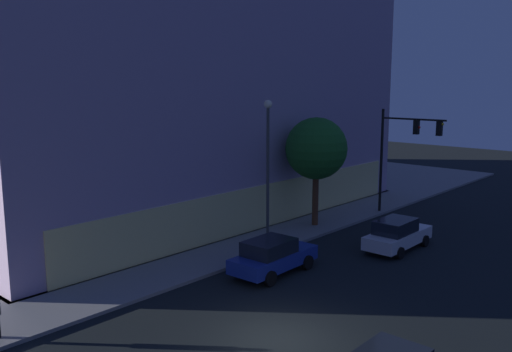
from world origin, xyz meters
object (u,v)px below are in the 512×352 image
Objects in this scene: traffic_light_far_corner at (404,142)px; car_white at (397,234)px; modern_building at (106,77)px; sidewalk_tree at (316,149)px; street_lamp_sidewalk at (268,154)px; car_blue at (272,256)px.

traffic_light_far_corner reaches higher than car_white.
car_white is at bearing -85.46° from modern_building.
street_lamp_sidewalk is at bearing -175.14° from sidewalk_tree.
traffic_light_far_corner is 11.12m from street_lamp_sidewalk.
street_lamp_sidewalk is 1.65× the size of car_white.
traffic_light_far_corner is (8.66, -20.45, -4.24)m from modern_building.
street_lamp_sidewalk reaches higher than sidewalk_tree.
car_blue is (-3.15, -3.01, -4.17)m from street_lamp_sidewalk.
traffic_light_far_corner is 1.49× the size of car_blue.
modern_building reaches higher than traffic_light_far_corner.
modern_building is 6.86× the size of car_white.
modern_building is 25.23m from car_white.
street_lamp_sidewalk is at bearing 43.69° from car_blue.
street_lamp_sidewalk is 1.17× the size of sidewalk_tree.
car_white is at bearing -19.21° from car_blue.
street_lamp_sidewalk reaches higher than traffic_light_far_corner.
modern_building is 18.80m from street_lamp_sidewalk.
street_lamp_sidewalk reaches higher than car_blue.
sidewalk_tree reaches higher than car_blue.
sidewalk_tree is at bearing 155.88° from traffic_light_far_corner.
street_lamp_sidewalk is 4.97m from sidewalk_tree.
modern_building is at bearing 112.97° from traffic_light_far_corner.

